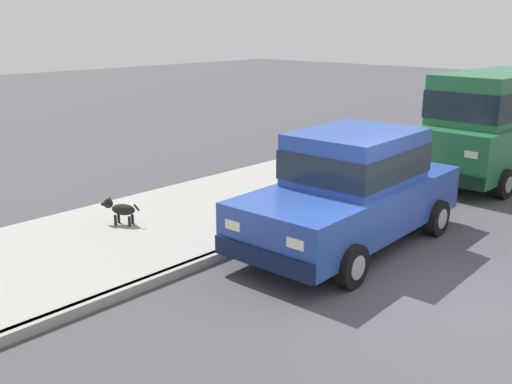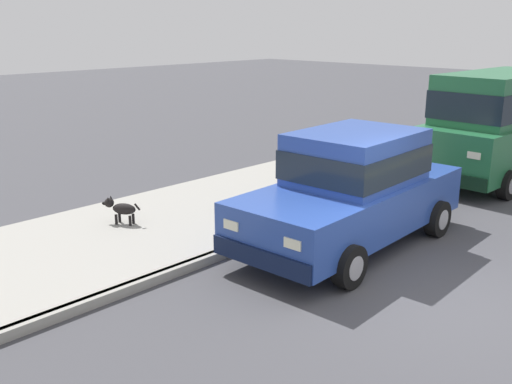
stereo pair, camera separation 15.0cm
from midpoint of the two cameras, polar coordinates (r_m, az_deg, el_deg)
name	(u,v)px [view 1 (the left image)]	position (r m, az deg, el deg)	size (l,w,h in m)	color
ground_plane	(442,299)	(8.38, 17.18, -9.95)	(80.00, 80.00, 0.00)	#424247
curb	(266,237)	(9.99, 0.57, -4.44)	(0.16, 64.00, 0.14)	gray
sidewalk	(196,215)	(11.22, -6.22, -2.21)	(3.60, 64.00, 0.14)	#99968E
car_blue_sedan	(353,188)	(9.70, 8.98, 0.40)	(2.16, 4.67, 1.92)	#28479E
car_green_van	(496,120)	(14.88, 22.11, 6.50)	(2.26, 4.97, 2.52)	#23663D
dog_black	(120,209)	(10.62, -13.55, -1.61)	(0.69, 0.43, 0.49)	black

